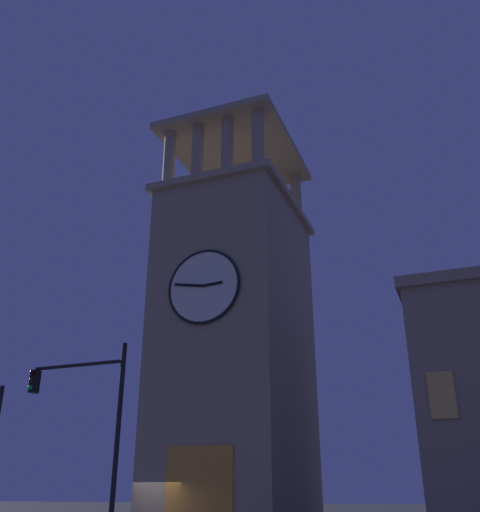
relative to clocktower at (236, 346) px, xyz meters
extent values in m
cube|color=gray|center=(0.00, -0.03, -0.69)|extent=(6.66, 8.61, 17.53)
cube|color=gray|center=(0.00, -0.03, 8.28)|extent=(7.26, 9.21, 0.40)
cylinder|color=gray|center=(-2.73, 3.67, 10.34)|extent=(0.70, 0.70, 3.72)
cylinder|color=gray|center=(-0.91, 3.67, 10.34)|extent=(0.70, 0.70, 3.72)
cylinder|color=gray|center=(0.91, 3.67, 10.34)|extent=(0.70, 0.70, 3.72)
cylinder|color=gray|center=(2.73, 3.67, 10.34)|extent=(0.70, 0.70, 3.72)
cylinder|color=gray|center=(-2.73, -3.73, 10.34)|extent=(0.70, 0.70, 3.72)
cylinder|color=gray|center=(-0.91, -3.73, 10.34)|extent=(0.70, 0.70, 3.72)
cylinder|color=gray|center=(0.91, -3.73, 10.34)|extent=(0.70, 0.70, 3.72)
cylinder|color=gray|center=(2.73, -3.73, 10.34)|extent=(0.70, 0.70, 3.72)
cube|color=gray|center=(0.00, -0.03, 12.40)|extent=(7.26, 9.21, 0.40)
cylinder|color=black|center=(0.00, -0.03, 13.95)|extent=(0.12, 0.12, 2.71)
cylinder|color=silver|center=(0.00, 4.33, 2.03)|extent=(3.75, 0.12, 3.75)
torus|color=black|center=(0.00, 4.35, 2.03)|extent=(3.91, 0.16, 3.91)
cube|color=black|center=(-0.51, 4.43, 2.05)|extent=(1.04, 0.06, 0.17)
cube|color=black|center=(0.78, 4.43, 2.16)|extent=(1.59, 0.06, 0.39)
cube|color=orange|center=(0.00, 4.22, -7.45)|extent=(3.20, 0.24, 4.00)
cube|color=#E0B259|center=(-10.44, 4.38, -3.86)|extent=(1.00, 0.12, 1.80)
cylinder|color=black|center=(-1.35, 12.96, -6.21)|extent=(0.16, 0.16, 6.49)
cylinder|color=black|center=(0.36, 12.96, -3.53)|extent=(3.41, 0.12, 0.12)
cube|color=black|center=(2.06, 12.96, -3.95)|extent=(0.22, 0.30, 0.75)
sphere|color=#360505|center=(2.06, 13.14, -3.68)|extent=(0.16, 0.16, 0.16)
sphere|color=#392705|center=(2.06, 13.14, -3.93)|extent=(0.16, 0.16, 0.16)
sphere|color=#18C154|center=(2.06, 13.14, -4.18)|extent=(0.16, 0.16, 0.16)
camera|label=1|loc=(-11.30, 28.14, -7.38)|focal=39.60mm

